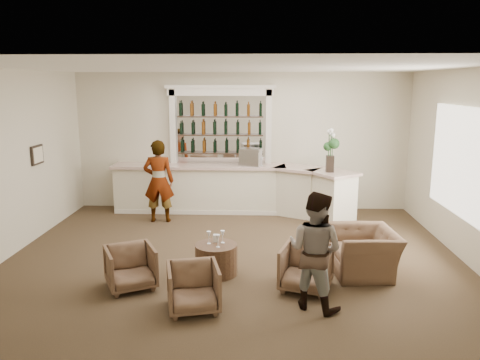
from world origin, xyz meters
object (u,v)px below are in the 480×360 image
at_px(cocktail_table, 216,259).
at_px(armchair_far, 364,252).
at_px(sommelier, 159,181).
at_px(flower_vase, 330,148).
at_px(armchair_left, 131,267).
at_px(armchair_center, 193,288).
at_px(espresso_machine, 251,157).
at_px(guest, 315,250).
at_px(armchair_right, 306,268).
at_px(bar_counter, 234,189).

bearing_deg(cocktail_table, armchair_far, 3.37).
relative_size(sommelier, flower_vase, 1.94).
xyz_separation_m(cocktail_table, armchair_left, (-1.24, -0.58, 0.07)).
height_order(armchair_center, flower_vase, flower_vase).
bearing_deg(espresso_machine, flower_vase, -8.15).
distance_m(sommelier, flower_vase, 3.83).
distance_m(armchair_far, espresso_machine, 4.14).
relative_size(guest, armchair_right, 2.21).
distance_m(armchair_left, flower_vase, 5.15).
bearing_deg(flower_vase, cocktail_table, -126.52).
distance_m(sommelier, guest, 4.97).
distance_m(bar_counter, guest, 4.94).
relative_size(armchair_left, armchair_center, 1.01).
xyz_separation_m(bar_counter, cocktail_table, (-0.08, -3.66, -0.32)).
bearing_deg(armchair_left, armchair_right, -25.67).
height_order(cocktail_table, armchair_left, armchair_left).
bearing_deg(armchair_center, guest, -7.83).
bearing_deg(armchair_left, flower_vase, 19.12).
xyz_separation_m(sommelier, armchair_left, (0.30, -3.47, -0.60)).
bearing_deg(armchair_left, armchair_center, -59.08).
distance_m(cocktail_table, espresso_machine, 3.86).
bearing_deg(bar_counter, armchair_center, -93.27).
bearing_deg(cocktail_table, armchair_left, -155.07).
height_order(cocktail_table, sommelier, sommelier).
bearing_deg(sommelier, guest, 123.65).
distance_m(armchair_right, flower_vase, 3.85).
bearing_deg(espresso_machine, cocktail_table, -84.30).
bearing_deg(armchair_right, espresso_machine, 119.29).
xyz_separation_m(sommelier, armchair_center, (1.34, -4.13, -0.60)).
xyz_separation_m(armchair_center, flower_vase, (2.42, 4.23, 1.35)).
relative_size(guest, espresso_machine, 3.51).
height_order(sommelier, flower_vase, flower_vase).
distance_m(cocktail_table, flower_vase, 3.99).
xyz_separation_m(armchair_right, espresso_machine, (-0.92, 4.20, 1.01)).
bearing_deg(armchair_far, sommelier, -129.81).
height_order(armchair_left, flower_vase, flower_vase).
relative_size(armchair_left, armchair_far, 0.64).
height_order(armchair_right, armchair_far, armchair_far).
bearing_deg(sommelier, espresso_machine, -162.22).
bearing_deg(guest, bar_counter, -41.38).
relative_size(armchair_center, flower_vase, 0.75).
distance_m(sommelier, espresso_machine, 2.20).
relative_size(armchair_center, armchair_right, 0.95).
bearing_deg(sommelier, armchair_center, 104.68).
bearing_deg(guest, armchair_left, 22.03).
bearing_deg(armchair_center, armchair_left, 134.36).
xyz_separation_m(cocktail_table, armchair_center, (-0.20, -1.23, 0.07)).
distance_m(armchair_right, armchair_far, 1.20).
relative_size(bar_counter, cocktail_table, 8.34).
relative_size(sommelier, armchair_left, 2.58).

